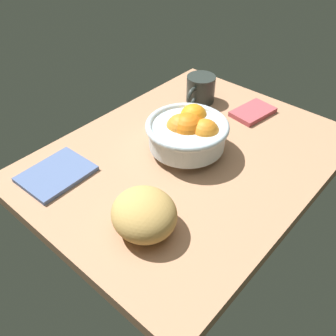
{
  "coord_description": "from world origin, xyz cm",
  "views": [
    {
      "loc": [
        -56.56,
        -43.17,
        55.73
      ],
      "look_at": [
        -11.56,
        -3.44,
        5.0
      ],
      "focal_mm": 39.61,
      "sensor_mm": 36.0,
      "label": 1
    }
  ],
  "objects_px": {
    "fruit_bowl": "(188,132)",
    "bread_loaf": "(144,214)",
    "napkin_folded": "(253,112)",
    "napkin_spare": "(56,174)",
    "mug": "(200,89)"
  },
  "relations": [
    {
      "from": "fruit_bowl",
      "to": "bread_loaf",
      "type": "height_order",
      "value": "fruit_bowl"
    },
    {
      "from": "fruit_bowl",
      "to": "napkin_folded",
      "type": "xyz_separation_m",
      "value": [
        0.25,
        -0.03,
        -0.05
      ]
    },
    {
      "from": "fruit_bowl",
      "to": "napkin_spare",
      "type": "xyz_separation_m",
      "value": [
        -0.27,
        0.16,
        -0.05
      ]
    },
    {
      "from": "fruit_bowl",
      "to": "bread_loaf",
      "type": "relative_size",
      "value": 1.47
    },
    {
      "from": "bread_loaf",
      "to": "napkin_spare",
      "type": "xyz_separation_m",
      "value": [
        -0.02,
        0.26,
        -0.04
      ]
    },
    {
      "from": "napkin_spare",
      "to": "mug",
      "type": "xyz_separation_m",
      "value": [
        0.48,
        -0.04,
        0.03
      ]
    },
    {
      "from": "napkin_folded",
      "to": "mug",
      "type": "distance_m",
      "value": 0.17
    },
    {
      "from": "napkin_spare",
      "to": "mug",
      "type": "relative_size",
      "value": 1.25
    },
    {
      "from": "fruit_bowl",
      "to": "napkin_spare",
      "type": "relative_size",
      "value": 1.3
    },
    {
      "from": "napkin_folded",
      "to": "mug",
      "type": "height_order",
      "value": "mug"
    },
    {
      "from": "napkin_folded",
      "to": "fruit_bowl",
      "type": "bearing_deg",
      "value": 172.91
    },
    {
      "from": "napkin_folded",
      "to": "napkin_spare",
      "type": "relative_size",
      "value": 0.79
    },
    {
      "from": "napkin_folded",
      "to": "napkin_spare",
      "type": "height_order",
      "value": "napkin_folded"
    },
    {
      "from": "napkin_spare",
      "to": "napkin_folded",
      "type": "bearing_deg",
      "value": -20.47
    },
    {
      "from": "bread_loaf",
      "to": "fruit_bowl",
      "type": "bearing_deg",
      "value": 21.0
    }
  ]
}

